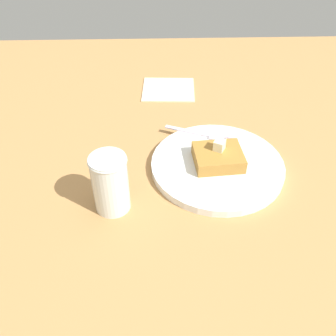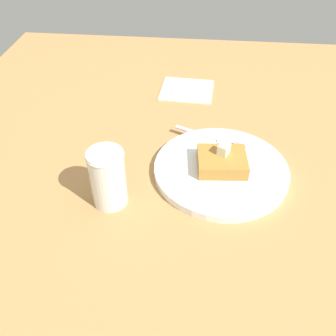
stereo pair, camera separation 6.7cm
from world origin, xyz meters
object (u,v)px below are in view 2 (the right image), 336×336
at_px(plate, 221,169).
at_px(fork, 214,138).
at_px(syrup_jar, 108,180).
at_px(napkin, 187,90).

bearing_deg(plate, fork, -170.78).
bearing_deg(syrup_jar, napkin, 164.85).
distance_m(plate, syrup_jar, 0.22).
xyz_separation_m(plate, fork, (-0.09, -0.01, 0.01)).
height_order(syrup_jar, napkin, syrup_jar).
bearing_deg(syrup_jar, plate, 115.77).
bearing_deg(napkin, fork, 17.58).
bearing_deg(syrup_jar, fork, 135.27).
xyz_separation_m(plate, napkin, (-0.31, -0.09, -0.01)).
distance_m(plate, fork, 0.09).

